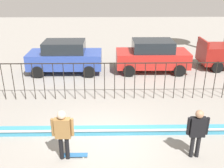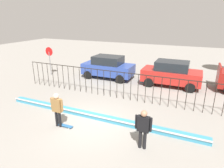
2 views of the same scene
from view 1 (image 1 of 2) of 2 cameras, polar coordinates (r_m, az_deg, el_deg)
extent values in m
plane|color=gray|center=(9.35, -1.78, -12.51)|extent=(60.00, 60.00, 0.00)
cube|color=teal|center=(9.74, -1.75, -10.17)|extent=(11.00, 0.36, 0.22)
cylinder|color=#B2B2B7|center=(9.53, -1.77, -10.20)|extent=(11.00, 0.09, 0.09)
cylinder|color=black|center=(12.92, -22.82, 0.43)|extent=(0.04, 0.04, 1.78)
cylinder|color=black|center=(12.75, -20.87, 0.45)|extent=(0.04, 0.04, 1.78)
cylinder|color=black|center=(12.60, -18.88, 0.47)|extent=(0.04, 0.04, 1.78)
cylinder|color=black|center=(12.47, -16.84, 0.49)|extent=(0.04, 0.04, 1.78)
cylinder|color=black|center=(12.35, -14.75, 0.51)|extent=(0.04, 0.04, 1.78)
cylinder|color=black|center=(12.24, -12.63, 0.53)|extent=(0.04, 0.04, 1.78)
cylinder|color=black|center=(12.16, -10.48, 0.55)|extent=(0.04, 0.04, 1.78)
cylinder|color=black|center=(12.09, -8.30, 0.57)|extent=(0.04, 0.04, 1.78)
cylinder|color=black|center=(12.04, -6.09, 0.59)|extent=(0.04, 0.04, 1.78)
cylinder|color=black|center=(12.01, -3.87, 0.60)|extent=(0.04, 0.04, 1.78)
cylinder|color=black|center=(11.99, -1.65, 0.62)|extent=(0.04, 0.04, 1.78)
cylinder|color=black|center=(11.99, 0.58, 0.63)|extent=(0.04, 0.04, 1.78)
cylinder|color=black|center=(12.01, 2.81, 0.65)|extent=(0.04, 0.04, 1.78)
cylinder|color=black|center=(12.05, 5.02, 0.66)|extent=(0.04, 0.04, 1.78)
cylinder|color=black|center=(12.11, 7.22, 0.67)|extent=(0.04, 0.04, 1.78)
cylinder|color=black|center=(12.19, 9.39, 0.68)|extent=(0.04, 0.04, 1.78)
cylinder|color=black|center=(12.28, 11.53, 0.69)|extent=(0.04, 0.04, 1.78)
cylinder|color=black|center=(12.39, 13.64, 0.70)|extent=(0.04, 0.04, 1.78)
cylinder|color=black|center=(12.51, 15.71, 0.71)|extent=(0.04, 0.04, 1.78)
cylinder|color=black|center=(12.65, 17.74, 0.71)|extent=(0.04, 0.04, 1.78)
cylinder|color=black|center=(12.81, 19.71, 0.72)|extent=(0.04, 0.04, 1.78)
cylinder|color=black|center=(12.98, 21.64, 0.72)|extent=(0.04, 0.04, 1.78)
cube|color=black|center=(11.69, -1.69, 4.57)|extent=(14.00, 0.04, 0.04)
cylinder|color=black|center=(8.53, -11.10, -13.63)|extent=(0.13, 0.13, 0.79)
cylinder|color=black|center=(8.50, -9.80, -13.67)|extent=(0.13, 0.13, 0.79)
cube|color=olive|center=(8.11, -10.81, -9.52)|extent=(0.48, 0.21, 0.65)
sphere|color=beige|center=(7.88, -11.06, -6.71)|extent=(0.26, 0.26, 0.26)
cylinder|color=olive|center=(8.15, -12.89, -9.26)|extent=(0.10, 0.10, 0.59)
cylinder|color=olive|center=(8.05, -8.75, -9.35)|extent=(0.10, 0.10, 0.59)
cube|color=#26598C|center=(8.73, -8.10, -15.18)|extent=(0.80, 0.20, 0.02)
cylinder|color=silver|center=(8.78, -6.22, -15.10)|extent=(0.05, 0.03, 0.05)
cylinder|color=silver|center=(8.66, -6.30, -15.71)|extent=(0.05, 0.03, 0.05)
cylinder|color=silver|center=(8.85, -9.82, -15.01)|extent=(0.05, 0.03, 0.05)
cylinder|color=silver|center=(8.73, -9.97, -15.61)|extent=(0.05, 0.03, 0.05)
cylinder|color=black|center=(8.84, 17.16, -12.94)|extent=(0.13, 0.13, 0.78)
cylinder|color=black|center=(8.89, 18.33, -12.85)|extent=(0.13, 0.13, 0.78)
cube|color=black|center=(8.48, 18.32, -8.96)|extent=(0.47, 0.20, 0.64)
sphere|color=#A87A5B|center=(8.27, 18.70, -6.29)|extent=(0.25, 0.25, 0.25)
cylinder|color=black|center=(8.38, 16.47, -8.87)|extent=(0.10, 0.10, 0.58)
cylinder|color=black|center=(8.57, 20.19, -8.65)|extent=(0.10, 0.10, 0.58)
cube|color=#2D479E|center=(15.77, -10.24, 5.33)|extent=(4.30, 1.90, 0.90)
cube|color=#1E2328|center=(15.56, -10.43, 8.07)|extent=(2.37, 1.71, 0.66)
cylinder|color=black|center=(16.64, -4.65, 4.91)|extent=(0.68, 0.22, 0.68)
cylinder|color=black|center=(14.84, -5.07, 2.68)|extent=(0.68, 0.22, 0.68)
cylinder|color=black|center=(17.08, -14.52, 4.72)|extent=(0.68, 0.22, 0.68)
cylinder|color=black|center=(15.34, -16.05, 2.52)|extent=(0.68, 0.22, 0.68)
cube|color=#B2231E|center=(15.90, 8.80, 5.57)|extent=(4.30, 1.90, 0.90)
cube|color=#1E2328|center=(15.69, 8.97, 8.30)|extent=(2.37, 1.71, 0.66)
cylinder|color=black|center=(17.22, 13.02, 5.01)|extent=(0.68, 0.22, 0.68)
cylinder|color=black|center=(15.48, 14.61, 2.86)|extent=(0.68, 0.22, 0.68)
cylinder|color=black|center=(16.76, 3.23, 5.08)|extent=(0.68, 0.22, 0.68)
cylinder|color=black|center=(14.96, 3.74, 2.89)|extent=(0.68, 0.22, 0.68)
cube|color=maroon|center=(17.05, 19.43, 8.61)|extent=(0.12, 1.75, 0.36)
cylinder|color=black|center=(18.47, 19.98, 5.41)|extent=(0.68, 0.22, 0.68)
cylinder|color=black|center=(16.79, 22.14, 3.45)|extent=(0.68, 0.22, 0.68)
camera|label=2|loc=(4.34, 84.23, -2.57)|focal=31.27mm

